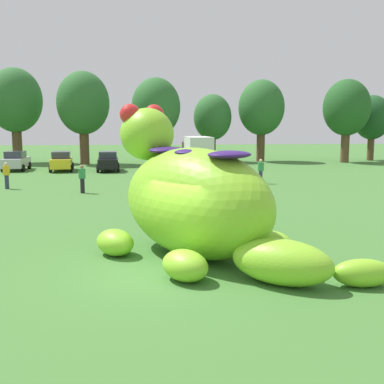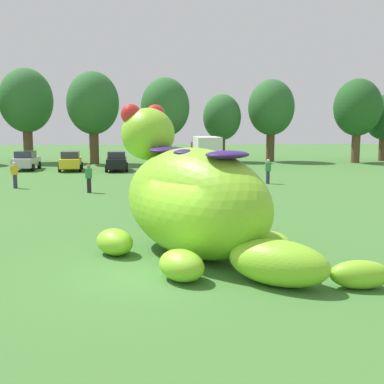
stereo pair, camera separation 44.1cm
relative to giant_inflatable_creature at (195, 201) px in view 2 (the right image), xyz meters
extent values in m
plane|color=#427533|center=(-1.30, -1.67, -1.77)|extent=(160.00, 160.00, 0.00)
ellipsoid|color=#8CD12D|center=(-0.02, 0.00, -0.05)|extent=(5.99, 6.76, 3.44)
ellipsoid|color=#8CD12D|center=(-1.50, 2.14, 2.03)|extent=(2.63, 2.67, 1.81)
sphere|color=red|center=(-2.06, 2.08, 2.71)|extent=(0.73, 0.73, 0.73)
sphere|color=red|center=(-1.24, 2.65, 2.71)|extent=(0.73, 0.73, 0.73)
ellipsoid|color=navy|center=(-0.80, 1.13, 1.53)|extent=(1.76, 1.69, 0.23)
ellipsoid|color=navy|center=(-0.02, 0.00, 1.53)|extent=(1.76, 1.69, 0.23)
ellipsoid|color=navy|center=(0.85, -1.26, 1.53)|extent=(1.76, 1.69, 0.23)
ellipsoid|color=#8CD12D|center=(-2.55, 0.30, -1.35)|extent=(1.70, 1.81, 0.84)
ellipsoid|color=#8CD12D|center=(0.60, 2.47, -1.35)|extent=(1.70, 1.81, 0.84)
ellipsoid|color=#8CD12D|center=(-0.51, -2.38, -1.35)|extent=(1.70, 1.81, 0.84)
ellipsoid|color=#8CD12D|center=(2.38, -0.38, -1.35)|extent=(1.70, 1.81, 0.84)
ellipsoid|color=#8CD12D|center=(1.98, -2.89, -1.17)|extent=(3.04, 2.71, 1.20)
ellipsoid|color=#8CD12D|center=(4.02, -3.28, -1.40)|extent=(1.62, 0.84, 0.74)
cube|color=#B7BABF|center=(-13.20, 28.83, -1.05)|extent=(1.82, 4.15, 0.80)
cube|color=#2D333D|center=(-13.20, 28.68, -0.35)|extent=(1.55, 2.01, 0.60)
cylinder|color=black|center=(-14.09, 30.08, -1.45)|extent=(0.26, 0.65, 0.64)
cylinder|color=black|center=(-12.39, 30.13, -1.45)|extent=(0.26, 0.65, 0.64)
cylinder|color=black|center=(-14.01, 27.54, -1.45)|extent=(0.26, 0.65, 0.64)
cylinder|color=black|center=(-12.31, 27.59, -1.45)|extent=(0.26, 0.65, 0.64)
cube|color=yellow|center=(-9.10, 27.99, -1.05)|extent=(2.15, 4.27, 0.80)
cube|color=#2D333D|center=(-9.08, 27.84, -0.35)|extent=(1.71, 2.12, 0.60)
cylinder|color=black|center=(-10.09, 29.16, -1.45)|extent=(0.31, 0.66, 0.64)
cylinder|color=black|center=(-8.40, 29.35, -1.45)|extent=(0.31, 0.66, 0.64)
cylinder|color=black|center=(-9.80, 26.63, -1.45)|extent=(0.31, 0.66, 0.64)
cylinder|color=black|center=(-8.11, 26.82, -1.45)|extent=(0.31, 0.66, 0.64)
cube|color=black|center=(-5.02, 27.60, -1.05)|extent=(1.99, 4.21, 0.80)
cube|color=#2D333D|center=(-5.01, 27.45, -0.35)|extent=(1.63, 2.07, 0.60)
cylinder|color=black|center=(-5.96, 28.80, -1.45)|extent=(0.29, 0.66, 0.64)
cylinder|color=black|center=(-4.27, 28.93, -1.45)|extent=(0.29, 0.66, 0.64)
cylinder|color=black|center=(-5.78, 26.27, -1.45)|extent=(0.29, 0.66, 0.64)
cylinder|color=black|center=(-4.09, 26.39, -1.45)|extent=(0.29, 0.66, 0.64)
cube|color=#B2231E|center=(2.85, 31.56, -0.37)|extent=(2.09, 1.90, 1.90)
cube|color=silver|center=(3.01, 28.37, -0.07)|extent=(2.32, 4.70, 2.50)
cylinder|color=black|center=(1.85, 31.52, -1.32)|extent=(0.32, 0.91, 0.90)
cylinder|color=black|center=(3.85, 31.61, -1.32)|extent=(0.32, 0.91, 0.90)
cylinder|color=black|center=(2.04, 26.71, -1.32)|extent=(0.32, 0.91, 0.90)
cylinder|color=black|center=(4.14, 26.81, -1.32)|extent=(0.32, 0.91, 0.90)
cylinder|color=brown|center=(-15.24, 37.16, -0.04)|extent=(0.99, 0.99, 3.47)
ellipsoid|color=#2D662D|center=(-15.24, 37.16, 4.75)|extent=(5.56, 5.56, 6.67)
cylinder|color=brown|center=(-7.98, 34.89, -0.13)|extent=(0.94, 0.94, 3.29)
ellipsoid|color=#2D662D|center=(-7.98, 34.89, 4.41)|extent=(5.26, 5.26, 6.31)
cylinder|color=brown|center=(-0.68, 34.14, -0.24)|extent=(0.88, 0.88, 3.06)
ellipsoid|color=#2D662D|center=(-0.68, 34.14, 3.99)|extent=(4.90, 4.90, 5.88)
cylinder|color=brown|center=(5.43, 36.87, -0.50)|extent=(0.73, 0.73, 2.55)
ellipsoid|color=#2D662D|center=(5.43, 36.87, 3.02)|extent=(4.08, 4.08, 4.90)
cylinder|color=brown|center=(10.76, 36.85, -0.22)|extent=(0.89, 0.89, 3.11)
ellipsoid|color=#2D662D|center=(10.76, 36.85, 4.07)|extent=(4.97, 4.97, 5.97)
cylinder|color=brown|center=(19.40, 34.69, -0.23)|extent=(0.88, 0.88, 3.08)
ellipsoid|color=#235623|center=(19.40, 34.69, 4.02)|extent=(4.93, 4.93, 5.91)
cylinder|color=brown|center=(23.38, 37.04, -0.50)|extent=(0.73, 0.73, 2.55)
ellipsoid|color=#1E4C23|center=(23.38, 37.04, 3.02)|extent=(4.08, 4.08, 4.89)
cylinder|color=#2D334C|center=(6.30, 17.82, -1.33)|extent=(0.26, 0.26, 0.88)
cube|color=#338C4C|center=(6.30, 17.82, -0.59)|extent=(0.38, 0.22, 0.60)
sphere|color=beige|center=(6.30, 17.82, -0.17)|extent=(0.22, 0.22, 0.22)
cylinder|color=#2D334C|center=(1.00, 6.13, -1.33)|extent=(0.26, 0.26, 0.88)
cube|color=gold|center=(1.00, 6.13, -0.59)|extent=(0.38, 0.22, 0.60)
sphere|color=brown|center=(1.00, 6.13, -0.17)|extent=(0.22, 0.22, 0.22)
cylinder|color=black|center=(-5.45, 14.25, -1.33)|extent=(0.26, 0.26, 0.88)
cube|color=#338C4C|center=(-5.45, 14.25, -0.59)|extent=(0.38, 0.22, 0.60)
sphere|color=#9E7051|center=(-5.45, 14.25, -0.17)|extent=(0.22, 0.22, 0.22)
cylinder|color=black|center=(-1.64, 8.67, -1.33)|extent=(0.26, 0.26, 0.88)
cube|color=white|center=(-1.64, 8.67, -0.59)|extent=(0.38, 0.22, 0.60)
sphere|color=#9E7051|center=(-1.64, 8.67, -0.17)|extent=(0.22, 0.22, 0.22)
cylinder|color=#2D334C|center=(-10.52, 16.55, -1.33)|extent=(0.26, 0.26, 0.88)
cube|color=gold|center=(-10.52, 16.55, -0.59)|extent=(0.38, 0.22, 0.60)
sphere|color=beige|center=(-10.52, 16.55, -0.17)|extent=(0.22, 0.22, 0.22)
camera|label=1|loc=(-1.43, -14.69, 2.42)|focal=44.70mm
camera|label=2|loc=(-0.99, -14.72, 2.42)|focal=44.70mm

